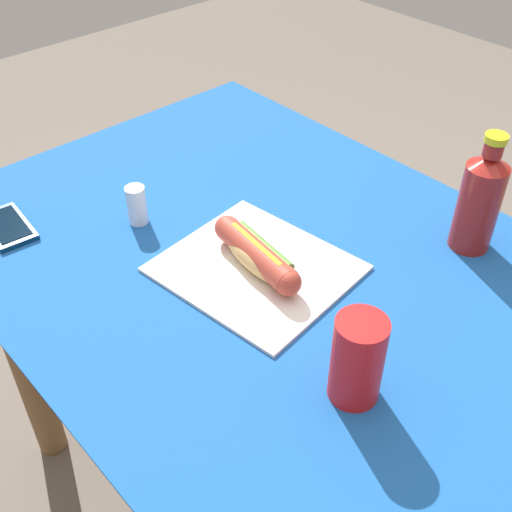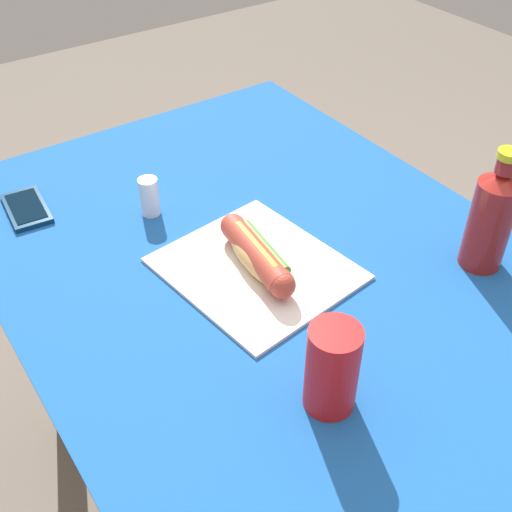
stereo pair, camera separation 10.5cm
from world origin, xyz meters
TOP-DOWN VIEW (x-y plane):
  - ground_plane at (0.00, 0.00)m, footprint 6.00×6.00m
  - dining_table at (0.00, 0.00)m, footprint 1.21×0.85m
  - paper_wrapper at (-0.01, -0.03)m, footprint 0.32×0.30m
  - hot_dog at (-0.01, -0.03)m, footprint 0.21×0.07m
  - cell_phone at (-0.40, -0.29)m, footprint 0.13×0.08m
  - soda_bottle at (0.19, 0.29)m, footprint 0.07×0.07m
  - drinking_cup at (0.27, -0.10)m, footprint 0.07×0.07m
  - salt_shaker at (-0.26, -0.10)m, footprint 0.04×0.04m

SIDE VIEW (x-z plane):
  - ground_plane at x=0.00m, z-range 0.00..0.00m
  - dining_table at x=0.00m, z-range 0.24..1.00m
  - paper_wrapper at x=-0.01m, z-range 0.75..0.76m
  - cell_phone at x=-0.40m, z-range 0.75..0.77m
  - hot_dog at x=-0.01m, z-range 0.76..0.81m
  - salt_shaker at x=-0.26m, z-range 0.75..0.83m
  - drinking_cup at x=0.27m, z-range 0.75..0.89m
  - soda_bottle at x=0.19m, z-range 0.74..0.96m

